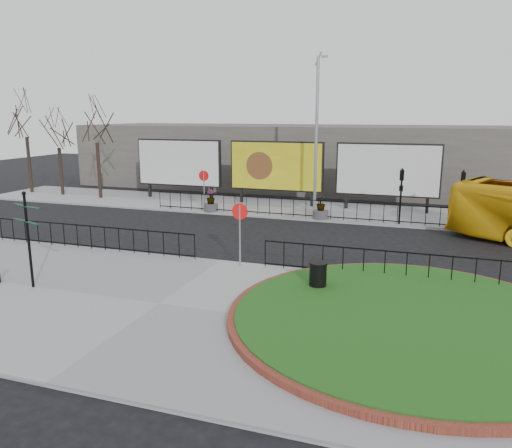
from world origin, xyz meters
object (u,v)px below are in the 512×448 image
at_px(lamp_post, 316,133).
at_px(planter_a, 211,203).
at_px(fingerpost_sign, 28,230).
at_px(billboard_mid, 276,166).
at_px(planter_c, 321,210).
at_px(litter_bin, 318,277).

xyz_separation_m(lamp_post, planter_a, (-6.08, -1.60, -4.22)).
bearing_deg(fingerpost_sign, planter_a, 111.69).
relative_size(billboard_mid, planter_a, 4.62).
height_order(fingerpost_sign, planter_a, fingerpost_sign).
bearing_deg(fingerpost_sign, planter_c, 86.78).
bearing_deg(billboard_mid, planter_c, -43.99).
xyz_separation_m(litter_bin, planter_c, (-2.30, 11.76, -0.03)).
relative_size(litter_bin, planter_a, 0.76).
xyz_separation_m(fingerpost_sign, planter_c, (7.06, 14.45, -1.53)).
height_order(billboard_mid, planter_a, billboard_mid).
bearing_deg(billboard_mid, lamp_post, -33.25).
xyz_separation_m(billboard_mid, fingerpost_sign, (-3.36, -18.02, -0.47)).
distance_m(litter_bin, planter_c, 11.98).
xyz_separation_m(billboard_mid, litter_bin, (6.00, -15.33, -1.96)).
bearing_deg(lamp_post, planter_c, -66.59).
distance_m(planter_a, planter_c, 6.77).
height_order(lamp_post, planter_c, lamp_post).
bearing_deg(lamp_post, planter_a, -165.26).
relative_size(planter_a, planter_c, 0.99).
height_order(lamp_post, fingerpost_sign, lamp_post).
height_order(billboard_mid, fingerpost_sign, billboard_mid).
relative_size(billboard_mid, planter_c, 4.59).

